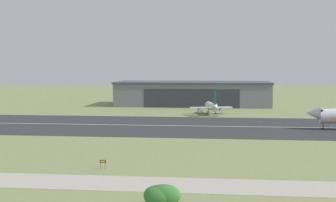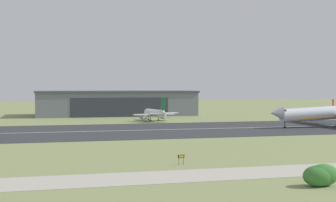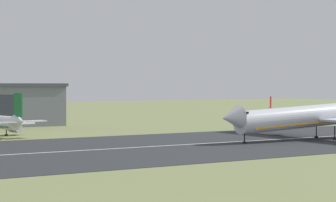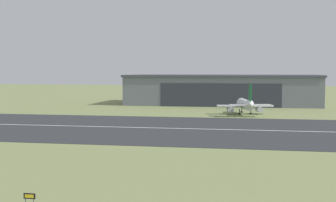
{
  "view_description": "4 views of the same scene",
  "coord_description": "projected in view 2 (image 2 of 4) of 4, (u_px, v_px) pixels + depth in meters",
  "views": [
    {
      "loc": [
        29.94,
        -44.49,
        19.92
      ],
      "look_at": [
        13.89,
        96.71,
        9.32
      ],
      "focal_mm": 50.0,
      "sensor_mm": 36.0,
      "label": 1
    },
    {
      "loc": [
        -15.49,
        -38.34,
        14.16
      ],
      "look_at": [
        20.24,
        103.84,
        9.65
      ],
      "focal_mm": 50.0,
      "sensor_mm": 36.0,
      "label": 2
    },
    {
      "loc": [
        -18.74,
        3.97,
        11.63
      ],
      "look_at": [
        31.86,
        86.29,
        9.27
      ],
      "focal_mm": 70.0,
      "sensor_mm": 36.0,
      "label": 3
    },
    {
      "loc": [
        29.18,
        0.6,
        13.96
      ],
      "look_at": [
        13.93,
        81.82,
        8.51
      ],
      "focal_mm": 50.0,
      "sensor_mm": 36.0,
      "label": 4
    }
  ],
  "objects": [
    {
      "name": "hangar_building",
      "position": [
        116.0,
        103.0,
        232.67
      ],
      "size": [
        77.37,
        32.57,
        12.11
      ],
      "color": "slate",
      "rests_on": "ground_plane"
    },
    {
      "name": "runway_strip",
      "position": [
        101.0,
        131.0,
        148.19
      ],
      "size": [
        513.25,
        53.68,
        0.06
      ],
      "primitive_type": "cube",
      "color": "#2B2D30",
      "rests_on": "ground_plane"
    },
    {
      "name": "ground_plane",
      "position": [
        130.0,
        156.0,
        94.78
      ],
      "size": [
        753.25,
        753.25,
        0.0
      ],
      "primitive_type": "plane",
      "color": "#7A8451"
    },
    {
      "name": "airplane_parked_centre",
      "position": [
        329.0,
        110.0,
        229.02
      ],
      "size": [
        16.87,
        17.1,
        7.92
      ],
      "color": "silver",
      "rests_on": "ground_plane"
    },
    {
      "name": "airplane_parked_west",
      "position": [
        155.0,
        113.0,
        192.51
      ],
      "size": [
        17.88,
        21.92,
        9.9
      ],
      "color": "white",
      "rests_on": "ground_plane"
    },
    {
      "name": "runway_sign",
      "position": [
        181.0,
        157.0,
        84.53
      ],
      "size": [
        1.22,
        0.13,
        1.82
      ],
      "color": "#4C4C51",
      "rests_on": "ground_plane"
    },
    {
      "name": "runway_centreline",
      "position": [
        101.0,
        131.0,
        148.19
      ],
      "size": [
        461.93,
        0.7,
        0.01
      ],
      "primitive_type": "cube",
      "color": "silver",
      "rests_on": "runway_strip"
    },
    {
      "name": "taxiway_road",
      "position": [
        154.0,
        177.0,
        72.76
      ],
      "size": [
        384.94,
        10.19,
        0.05
      ],
      "primitive_type": "cube",
      "color": "#A8A393",
      "rests_on": "ground_plane"
    },
    {
      "name": "shrub_clump",
      "position": [
        320.0,
        176.0,
        66.3
      ],
      "size": [
        5.4,
        2.97,
        3.19
      ],
      "color": "#387533",
      "rests_on": "ground_plane"
    }
  ]
}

